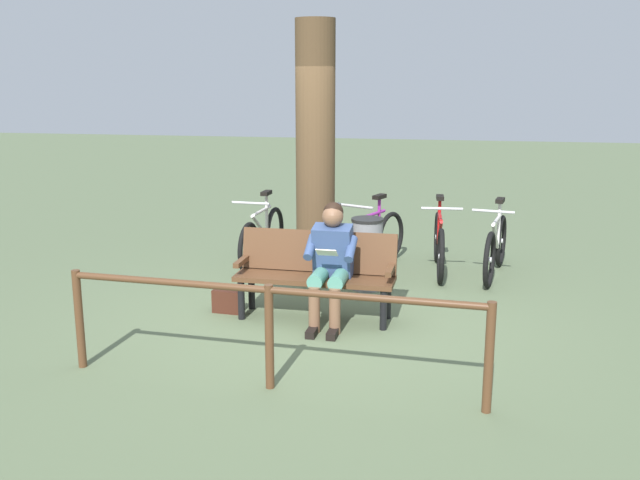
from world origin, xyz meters
The scene contains 12 objects.
ground_plane centered at (0.00, 0.00, 0.00)m, with size 40.00×40.00×0.00m, color #566647.
bench centered at (0.07, -0.10, 0.51)m, with size 1.62×0.54×0.87m.
person_reading centered at (-0.10, 0.07, 0.66)m, with size 0.50×0.77×1.20m.
handbag centered at (1.00, -0.05, 0.12)m, with size 0.30×0.14×0.24m, color #3F1E14.
tree_trunk centered at (0.31, -1.31, 1.51)m, with size 0.45×0.45×3.02m, color #4C3823.
litter_bin centered at (-0.32, -1.14, 0.42)m, with size 0.37×0.37×0.83m.
bicycle_blue centered at (-1.80, -1.95, 0.36)m, with size 0.50×1.66×0.94m.
bicycle_purple centered at (-1.12, -2.02, 0.36)m, with size 0.48×1.68×0.94m.
bicycle_silver centered at (-0.28, -1.96, 0.36)m, with size 0.75×1.57×0.94m.
bicycle_red centered at (0.46, -2.02, 0.36)m, with size 0.69×1.60×0.94m.
bicycle_green centered at (1.13, -1.97, 0.36)m, with size 0.48×1.68×0.94m.
railing_fence centered at (0.12, 1.65, 0.60)m, with size 3.41×0.31×0.85m.
Camera 1 is at (-1.22, 6.80, 2.45)m, focal length 40.51 mm.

